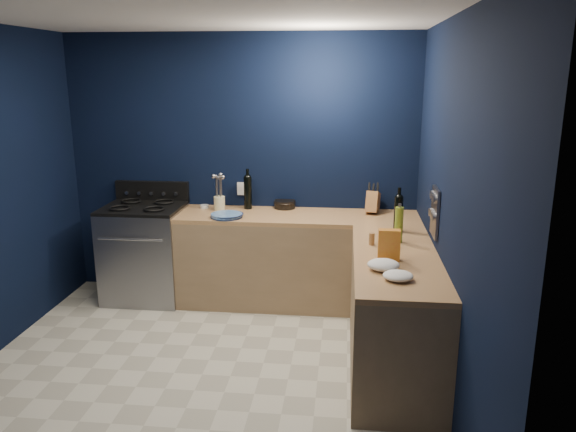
# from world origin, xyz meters

# --- Properties ---
(floor) EXTENTS (3.50, 3.50, 0.02)m
(floor) POSITION_xyz_m (0.00, 0.00, -0.01)
(floor) COLOR beige
(floor) RESTS_ON ground
(ceiling) EXTENTS (3.50, 3.50, 0.02)m
(ceiling) POSITION_xyz_m (0.00, 0.00, 2.61)
(ceiling) COLOR silver
(ceiling) RESTS_ON ground
(wall_back) EXTENTS (3.50, 0.02, 2.60)m
(wall_back) POSITION_xyz_m (0.00, 1.76, 1.30)
(wall_back) COLOR black
(wall_back) RESTS_ON ground
(wall_right) EXTENTS (0.02, 3.50, 2.60)m
(wall_right) POSITION_xyz_m (1.76, 0.00, 1.30)
(wall_right) COLOR black
(wall_right) RESTS_ON ground
(wall_front) EXTENTS (3.50, 0.02, 2.60)m
(wall_front) POSITION_xyz_m (0.00, -1.76, 1.30)
(wall_front) COLOR black
(wall_front) RESTS_ON ground
(cab_back) EXTENTS (2.30, 0.63, 0.86)m
(cab_back) POSITION_xyz_m (0.60, 1.44, 0.43)
(cab_back) COLOR #8F7251
(cab_back) RESTS_ON floor
(top_back) EXTENTS (2.30, 0.63, 0.04)m
(top_back) POSITION_xyz_m (0.60, 1.44, 0.88)
(top_back) COLOR brown
(top_back) RESTS_ON cab_back
(cab_right) EXTENTS (0.63, 1.67, 0.86)m
(cab_right) POSITION_xyz_m (1.44, 0.29, 0.43)
(cab_right) COLOR #8F7251
(cab_right) RESTS_ON floor
(top_right) EXTENTS (0.63, 1.67, 0.04)m
(top_right) POSITION_xyz_m (1.44, 0.29, 0.88)
(top_right) COLOR brown
(top_right) RESTS_ON cab_right
(gas_range) EXTENTS (0.76, 0.66, 0.92)m
(gas_range) POSITION_xyz_m (-0.93, 1.42, 0.46)
(gas_range) COLOR gray
(gas_range) RESTS_ON floor
(oven_door) EXTENTS (0.59, 0.02, 0.42)m
(oven_door) POSITION_xyz_m (-0.93, 1.10, 0.45)
(oven_door) COLOR black
(oven_door) RESTS_ON gas_range
(cooktop) EXTENTS (0.76, 0.66, 0.03)m
(cooktop) POSITION_xyz_m (-0.93, 1.42, 0.94)
(cooktop) COLOR black
(cooktop) RESTS_ON gas_range
(backguard) EXTENTS (0.76, 0.06, 0.20)m
(backguard) POSITION_xyz_m (-0.93, 1.72, 1.04)
(backguard) COLOR black
(backguard) RESTS_ON gas_range
(spice_panel) EXTENTS (0.02, 0.28, 0.38)m
(spice_panel) POSITION_xyz_m (1.74, 0.55, 1.18)
(spice_panel) COLOR gray
(spice_panel) RESTS_ON wall_right
(wall_outlet) EXTENTS (0.09, 0.02, 0.13)m
(wall_outlet) POSITION_xyz_m (0.00, 1.74, 1.08)
(wall_outlet) COLOR white
(wall_outlet) RESTS_ON wall_back
(plate_stack) EXTENTS (0.35, 0.35, 0.04)m
(plate_stack) POSITION_xyz_m (-0.06, 1.27, 0.92)
(plate_stack) COLOR #3E5090
(plate_stack) RESTS_ON top_back
(ramekin) EXTENTS (0.09, 0.09, 0.03)m
(ramekin) POSITION_xyz_m (-0.36, 1.61, 0.92)
(ramekin) COLOR white
(ramekin) RESTS_ON top_back
(utensil_crock) EXTENTS (0.13, 0.13, 0.14)m
(utensil_crock) POSITION_xyz_m (-0.19, 1.55, 0.97)
(utensil_crock) COLOR beige
(utensil_crock) RESTS_ON top_back
(wine_bottle_back) EXTENTS (0.10, 0.10, 0.32)m
(wine_bottle_back) POSITION_xyz_m (0.08, 1.63, 1.06)
(wine_bottle_back) COLOR black
(wine_bottle_back) RESTS_ON top_back
(lemon_basket) EXTENTS (0.27, 0.27, 0.08)m
(lemon_basket) POSITION_xyz_m (0.44, 1.69, 0.94)
(lemon_basket) COLOR black
(lemon_basket) RESTS_ON top_back
(knife_block) EXTENTS (0.16, 0.26, 0.25)m
(knife_block) POSITION_xyz_m (1.31, 1.59, 1.00)
(knife_block) COLOR brown
(knife_block) RESTS_ON top_back
(wine_bottle_right) EXTENTS (0.08, 0.08, 0.30)m
(wine_bottle_right) POSITION_xyz_m (1.50, 0.96, 1.05)
(wine_bottle_right) COLOR black
(wine_bottle_right) RESTS_ON top_right
(oil_bottle) EXTENTS (0.07, 0.07, 0.29)m
(oil_bottle) POSITION_xyz_m (1.48, 0.65, 1.04)
(oil_bottle) COLOR olive
(oil_bottle) RESTS_ON top_right
(spice_jar_near) EXTENTS (0.06, 0.06, 0.10)m
(spice_jar_near) POSITION_xyz_m (1.26, 0.55, 0.95)
(spice_jar_near) COLOR olive
(spice_jar_near) RESTS_ON top_right
(spice_jar_far) EXTENTS (0.05, 0.05, 0.09)m
(spice_jar_far) POSITION_xyz_m (1.43, 0.49, 0.94)
(spice_jar_far) COLOR olive
(spice_jar_far) RESTS_ON top_right
(crouton_bag) EXTENTS (0.16, 0.07, 0.23)m
(crouton_bag) POSITION_xyz_m (1.37, 0.19, 1.02)
(crouton_bag) COLOR red
(crouton_bag) RESTS_ON top_right
(towel_front) EXTENTS (0.24, 0.22, 0.08)m
(towel_front) POSITION_xyz_m (1.32, -0.02, 0.94)
(towel_front) COLOR white
(towel_front) RESTS_ON top_right
(towel_end) EXTENTS (0.20, 0.18, 0.06)m
(towel_end) POSITION_xyz_m (1.40, -0.20, 0.93)
(towel_end) COLOR white
(towel_end) RESTS_ON top_right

